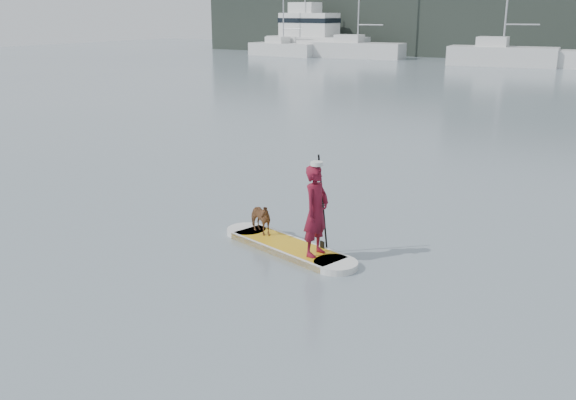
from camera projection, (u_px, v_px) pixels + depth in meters
The scene contains 11 objects.
ground at pixel (425, 243), 12.69m from camera, with size 140.00×140.00×0.00m, color slate.
paddleboard at pixel (288, 247), 12.31m from camera, with size 3.22×1.45×0.12m.
paddler at pixel (316, 211), 11.54m from camera, with size 0.61×0.40×1.67m, color maroon.
white_cap at pixel (317, 164), 11.29m from camera, with size 0.22×0.22×0.07m, color silver.
dog at pixel (259, 218), 12.80m from camera, with size 0.35×0.77×0.65m, color brown.
paddle at pixel (323, 214), 11.89m from camera, with size 0.11×0.30×2.00m.
sailboat_a at pixel (283, 48), 64.46m from camera, with size 7.43×2.79×10.58m.
sailboat_b at pixel (357, 48), 61.58m from camera, with size 9.07×3.39×13.21m.
sailboat_c at pixel (501, 54), 52.81m from camera, with size 8.92×3.86×12.41m.
motor_yacht_b at pixel (313, 36), 65.18m from camera, with size 10.63×4.36×6.85m.
shore_building_west at pixel (530, 9), 60.40m from camera, with size 14.00×4.00×9.00m, color black.
Camera 1 is at (4.01, -11.55, 4.43)m, focal length 40.00 mm.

